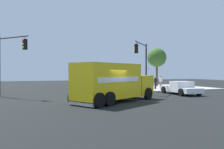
{
  "coord_description": "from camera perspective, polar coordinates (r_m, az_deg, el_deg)",
  "views": [
    {
      "loc": [
        6.13,
        16.1,
        2.33
      ],
      "look_at": [
        -0.42,
        -0.77,
        2.16
      ],
      "focal_mm": 37.02,
      "sensor_mm": 36.0,
      "label": 1
    }
  ],
  "objects": [
    {
      "name": "traffic_light_secondary",
      "position": [
        23.63,
        -24.34,
        4.05
      ],
      "size": [
        2.66,
        3.04,
        5.79
      ],
      "color": "#38383D",
      "rests_on": "ground"
    },
    {
      "name": "pickup_white",
      "position": [
        25.39,
        16.58,
        -3.09
      ],
      "size": [
        2.62,
        5.35,
        1.38
      ],
      "color": "white",
      "rests_on": "ground"
    },
    {
      "name": "picket_fence_run",
      "position": [
        40.16,
        7.64,
        -1.9
      ],
      "size": [
        5.32,
        0.05,
        0.95
      ],
      "color": "silver",
      "rests_on": "sidewalk_corner_near"
    },
    {
      "name": "traffic_light_primary",
      "position": [
        26.62,
        7.64,
        3.86
      ],
      "size": [
        3.32,
        3.54,
        5.6
      ],
      "color": "#38383D",
      "rests_on": "sidewalk_corner_near"
    },
    {
      "name": "shade_tree_near",
      "position": [
        37.49,
        11.02,
        4.1
      ],
      "size": [
        3.0,
        3.0,
        6.06
      ],
      "color": "brown",
      "rests_on": "sidewalk_corner_near"
    },
    {
      "name": "delivery_truck",
      "position": [
        18.1,
        0.33,
        -1.92
      ],
      "size": [
        7.93,
        5.94,
        3.0
      ],
      "color": "yellow",
      "rests_on": "ground"
    },
    {
      "name": "pedestrian_near_corner",
      "position": [
        33.45,
        11.95,
        -1.52
      ],
      "size": [
        0.33,
        0.5,
        1.73
      ],
      "color": "gray",
      "rests_on": "sidewalk_corner_near"
    },
    {
      "name": "ground_plane",
      "position": [
        17.38,
        -0.37,
        -7.15
      ],
      "size": [
        100.0,
        100.0,
        0.0
      ],
      "primitive_type": "plane",
      "color": "black"
    },
    {
      "name": "pedestrian_crossing",
      "position": [
        30.84,
        10.65,
        -1.84
      ],
      "size": [
        0.24,
        0.53,
        1.61
      ],
      "color": "black",
      "rests_on": "sidewalk_corner_near"
    },
    {
      "name": "sidewalk_corner_near",
      "position": [
        35.23,
        12.21,
        -3.14
      ],
      "size": [
        12.09,
        12.09,
        0.14
      ],
      "primitive_type": "cube",
      "color": "#B2ADA0",
      "rests_on": "ground"
    }
  ]
}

